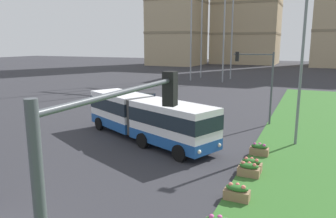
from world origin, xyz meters
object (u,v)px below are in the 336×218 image
object	(u,v)px
flower_planter_3	(249,169)
traffic_light_far_right	(259,75)
flower_planter_4	(251,165)
flower_planter_5	(259,149)
articulated_bus	(146,117)
car_maroon_sedan	(143,102)
streetlight_median	(301,66)
flower_planter_2	(237,192)
apartment_tower_westcentre	(248,6)
traffic_light_near_right	(108,196)

from	to	relation	value
flower_planter_3	traffic_light_far_right	xyz separation A→B (m)	(-1.44, 11.79, 3.70)
flower_planter_4	flower_planter_5	bearing A→B (deg)	90.00
articulated_bus	flower_planter_5	distance (m)	7.96
car_maroon_sedan	streetlight_median	xyz separation A→B (m)	(15.31, -6.78, 4.56)
articulated_bus	car_maroon_sedan	world-z (taller)	articulated_bus
flower_planter_2	flower_planter_4	xyz separation A→B (m)	(0.00, 3.54, 0.00)
flower_planter_3	streetlight_median	xyz separation A→B (m)	(1.90, 6.75, 4.89)
articulated_bus	flower_planter_3	distance (m)	8.79
apartment_tower_westcentre	flower_planter_2	bearing A→B (deg)	-79.31
flower_planter_3	articulated_bus	bearing A→B (deg)	154.65
streetlight_median	flower_planter_3	bearing A→B (deg)	-105.73
flower_planter_5	apartment_tower_westcentre	bearing A→B (deg)	101.39
flower_planter_5	streetlight_median	size ratio (longest dim) A/B	0.11
flower_planter_2	traffic_light_far_right	xyz separation A→B (m)	(-1.44, 14.60, 3.70)
apartment_tower_westcentre	flower_planter_3	bearing A→B (deg)	-79.01
streetlight_median	apartment_tower_westcentre	xyz separation A→B (m)	(-20.68, 89.94, 13.56)
flower_planter_5	traffic_light_far_right	world-z (taller)	traffic_light_far_right
traffic_light_near_right	articulated_bus	bearing A→B (deg)	115.73
car_maroon_sedan	flower_planter_3	distance (m)	19.05
flower_planter_5	traffic_light_near_right	world-z (taller)	traffic_light_near_right
car_maroon_sedan	flower_planter_4	distance (m)	18.55
flower_planter_4	apartment_tower_westcentre	xyz separation A→B (m)	(-18.78, 95.96, 18.44)
car_maroon_sedan	flower_planter_2	xyz separation A→B (m)	(13.41, -16.34, -0.33)
articulated_bus	flower_planter_2	bearing A→B (deg)	-39.75
flower_planter_4	traffic_light_near_right	xyz separation A→B (m)	(-0.40, -12.49, 3.81)
flower_planter_3	apartment_tower_westcentre	world-z (taller)	apartment_tower_westcentre
car_maroon_sedan	flower_planter_4	world-z (taller)	car_maroon_sedan
articulated_bus	apartment_tower_westcentre	xyz separation A→B (m)	(-10.91, 92.96, 17.22)
car_maroon_sedan	apartment_tower_westcentre	distance (m)	85.27
traffic_light_near_right	streetlight_median	xyz separation A→B (m)	(2.30, 18.51, 1.07)
flower_planter_3	streetlight_median	bearing A→B (deg)	74.27
flower_planter_2	flower_planter_4	bearing A→B (deg)	90.00
flower_planter_5	traffic_light_far_right	size ratio (longest dim) A/B	0.18
car_maroon_sedan	articulated_bus	bearing A→B (deg)	-60.50
traffic_light_far_right	articulated_bus	bearing A→B (deg)	-128.55
traffic_light_near_right	apartment_tower_westcentre	xyz separation A→B (m)	(-18.38, 108.44, 14.63)
flower_planter_2	traffic_light_far_right	bearing A→B (deg)	95.64
flower_planter_4	streetlight_median	distance (m)	7.98
streetlight_median	articulated_bus	bearing A→B (deg)	-162.81
traffic_light_far_right	flower_planter_2	bearing A→B (deg)	-84.36
articulated_bus	traffic_light_far_right	xyz separation A→B (m)	(6.42, 8.06, 2.47)
traffic_light_near_right	flower_planter_3	bearing A→B (deg)	88.05
flower_planter_4	flower_planter_5	size ratio (longest dim) A/B	1.00
articulated_bus	flower_planter_2	xyz separation A→B (m)	(7.86, -6.54, -1.23)
car_maroon_sedan	traffic_light_far_right	bearing A→B (deg)	-8.27
flower_planter_5	car_maroon_sedan	bearing A→B (deg)	143.22
traffic_light_near_right	apartment_tower_westcentre	bearing A→B (deg)	99.62
articulated_bus	streetlight_median	size ratio (longest dim) A/B	1.20
flower_planter_4	traffic_light_far_right	world-z (taller)	traffic_light_far_right
apartment_tower_westcentre	articulated_bus	bearing A→B (deg)	-83.31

